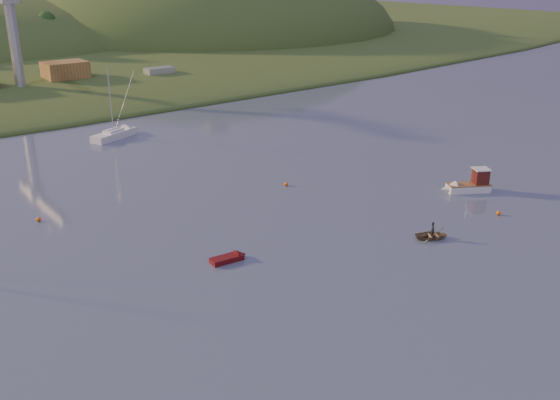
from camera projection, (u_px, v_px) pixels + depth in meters
ground at (551, 400)px, 40.74m from camera, size 500.00×500.00×0.00m
hill_right at (212, 38)px, 239.25m from camera, size 150.00×130.00×60.00m
wharf at (34, 91)px, 133.44m from camera, size 42.00×16.00×2.40m
shed_east at (65, 71)px, 138.35m from camera, size 9.00×7.00×4.00m
dock_crane at (13, 15)px, 123.37m from camera, size 3.20×28.00×20.30m
fishing_boat at (465, 185)px, 77.63m from camera, size 6.32×4.75×3.95m
sailboat_far at (114, 134)px, 101.33m from camera, size 8.48×5.41×11.34m
canoe at (432, 235)px, 64.55m from camera, size 4.17×3.84×0.71m
paddler at (433, 231)px, 64.39m from camera, size 0.63×0.70×1.61m
red_tender at (233, 257)px, 60.00m from camera, size 3.80×1.58×1.26m
work_vessel at (160, 78)px, 146.34m from camera, size 15.42×5.52×3.97m
buoy_0 at (499, 213)px, 70.64m from camera, size 0.50×0.50×0.50m
buoy_1 at (286, 184)px, 79.85m from camera, size 0.50×0.50×0.50m
buoy_3 at (39, 219)px, 68.88m from camera, size 0.50×0.50×0.50m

